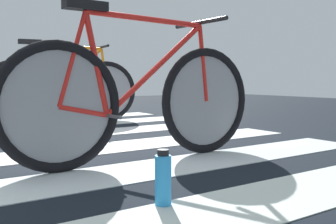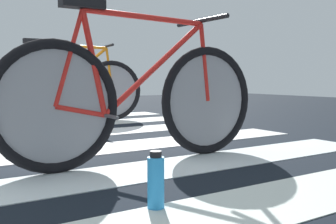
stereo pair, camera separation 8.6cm
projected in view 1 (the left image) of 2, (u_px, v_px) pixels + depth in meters
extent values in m
torus|color=black|center=(59.00, 107.00, 2.11)|extent=(0.72, 0.06, 0.72)
torus|color=black|center=(206.00, 101.00, 2.68)|extent=(0.72, 0.06, 0.72)
cylinder|color=gray|center=(59.00, 107.00, 2.11)|extent=(0.61, 0.01, 0.61)
cylinder|color=gray|center=(206.00, 101.00, 2.68)|extent=(0.61, 0.01, 0.61)
cylinder|color=red|center=(148.00, 19.00, 2.38)|extent=(0.80, 0.04, 0.05)
cylinder|color=red|center=(156.00, 67.00, 2.44)|extent=(0.70, 0.04, 0.59)
cylinder|color=red|center=(96.00, 65.00, 2.22)|extent=(0.15, 0.03, 0.59)
cylinder|color=red|center=(84.00, 111.00, 2.19)|extent=(0.29, 0.03, 0.09)
cylinder|color=red|center=(72.00, 58.00, 2.14)|extent=(0.18, 0.03, 0.53)
cylinder|color=red|center=(203.00, 64.00, 2.64)|extent=(0.09, 0.03, 0.50)
cube|color=black|center=(85.00, 6.00, 2.16)|extent=(0.24, 0.09, 0.05)
cylinder|color=black|center=(200.00, 23.00, 2.60)|extent=(0.03, 0.52, 0.03)
cylinder|color=#4C4C51|center=(107.00, 115.00, 2.27)|extent=(0.02, 0.34, 0.02)
torus|color=black|center=(16.00, 93.00, 4.25)|extent=(0.72, 0.15, 0.72)
torus|color=black|center=(107.00, 91.00, 4.70)|extent=(0.72, 0.15, 0.72)
cylinder|color=gray|center=(16.00, 93.00, 4.25)|extent=(0.60, 0.09, 0.61)
cylinder|color=gray|center=(107.00, 91.00, 4.70)|extent=(0.60, 0.09, 0.61)
cylinder|color=orange|center=(67.00, 47.00, 4.46)|extent=(0.80, 0.14, 0.05)
cylinder|color=orange|center=(73.00, 73.00, 4.51)|extent=(0.70, 0.13, 0.59)
cylinder|color=orange|center=(37.00, 71.00, 4.33)|extent=(0.16, 0.05, 0.59)
cylinder|color=orange|center=(30.00, 95.00, 4.32)|extent=(0.29, 0.07, 0.09)
cylinder|color=orange|center=(23.00, 69.00, 4.27)|extent=(0.19, 0.05, 0.53)
cylinder|color=orange|center=(104.00, 70.00, 4.67)|extent=(0.09, 0.04, 0.50)
cube|color=black|center=(30.00, 42.00, 4.28)|extent=(0.25, 0.12, 0.05)
cylinder|color=black|center=(101.00, 47.00, 4.63)|extent=(0.10, 0.52, 0.03)
cylinder|color=#4C4C51|center=(43.00, 98.00, 4.38)|extent=(0.07, 0.34, 0.02)
cylinder|color=#2B8FD4|center=(163.00, 181.00, 1.58)|extent=(0.07, 0.07, 0.20)
cylinder|color=black|center=(163.00, 153.00, 1.57)|extent=(0.05, 0.05, 0.02)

